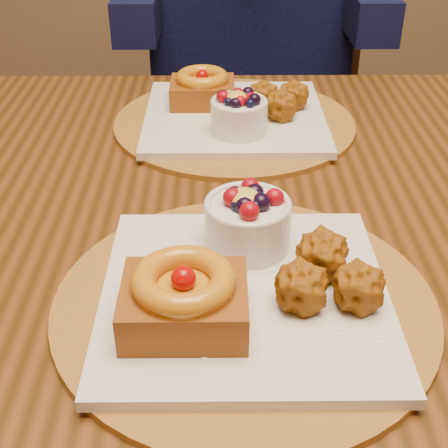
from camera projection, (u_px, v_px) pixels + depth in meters
The scene contains 4 objects.
dining_table at pixel (238, 243), 0.85m from camera, with size 1.60×0.90×0.76m.
place_setting_near at pixel (242, 281), 0.61m from camera, with size 0.38×0.38×0.09m.
place_setting_far at pixel (233, 113), 0.98m from camera, with size 0.38×0.38×0.08m.
chair_far at pixel (269, 105), 1.58m from camera, with size 0.49×0.49×1.00m.
Camera 1 is at (-0.13, -0.59, 1.16)m, focal length 50.00 mm.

